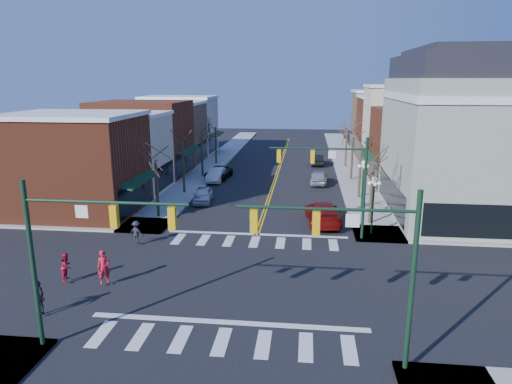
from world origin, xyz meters
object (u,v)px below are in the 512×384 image
(pedestrian_red_a, at_px, (104,267))
(car_left_far, at_px, (218,173))
(lamppost_corner, at_px, (374,196))
(car_left_mid, at_px, (216,175))
(car_left_near, at_px, (203,195))
(car_right_far, at_px, (317,160))
(car_right_near, at_px, (323,213))
(victorian_corner, at_px, (473,135))
(pedestrian_dark_a, at_px, (39,297))
(car_right_mid, at_px, (319,177))
(lamppost_midblock, at_px, (363,177))
(pedestrian_red_b, at_px, (67,267))
(pedestrian_dark_b, at_px, (136,232))

(pedestrian_red_a, bearing_deg, car_left_far, 56.96)
(lamppost_corner, relative_size, car_left_mid, 0.99)
(car_left_near, distance_m, car_right_far, 22.55)
(car_right_near, xyz_separation_m, car_right_far, (0.00, 24.96, -0.12))
(victorian_corner, distance_m, car_left_far, 26.42)
(car_right_far, bearing_deg, pedestrian_red_a, 70.86)
(lamppost_corner, bearing_deg, car_right_far, 97.05)
(pedestrian_dark_a, bearing_deg, car_left_far, 119.45)
(car_left_near, distance_m, car_right_mid, 13.71)
(car_right_near, relative_size, car_right_mid, 1.32)
(lamppost_midblock, height_order, pedestrian_red_b, lamppost_midblock)
(victorian_corner, relative_size, car_left_mid, 3.24)
(pedestrian_red_a, relative_size, pedestrian_dark_a, 1.13)
(lamppost_midblock, bearing_deg, pedestrian_dark_a, -130.61)
(car_right_mid, bearing_deg, lamppost_midblock, 113.68)
(car_left_mid, bearing_deg, car_right_near, -50.06)
(lamppost_corner, bearing_deg, pedestrian_dark_a, -141.80)
(car_right_far, relative_size, pedestrian_red_a, 2.34)
(car_left_near, height_order, pedestrian_dark_b, pedestrian_dark_b)
(lamppost_corner, distance_m, car_right_far, 27.79)
(car_right_mid, xyz_separation_m, pedestrian_red_b, (-14.35, -26.04, 0.18))
(car_left_mid, relative_size, pedestrian_dark_a, 2.64)
(car_left_mid, xyz_separation_m, car_left_far, (0.00, 1.40, -0.04))
(car_left_far, height_order, pedestrian_dark_a, pedestrian_dark_a)
(victorian_corner, xyz_separation_m, car_left_far, (-22.90, 11.75, -5.97))
(lamppost_corner, distance_m, car_left_far, 23.09)
(lamppost_corner, relative_size, car_right_far, 0.99)
(pedestrian_dark_b, bearing_deg, car_left_mid, -79.88)
(car_left_far, height_order, car_right_mid, car_right_mid)
(pedestrian_red_b, bearing_deg, car_left_near, -18.86)
(car_right_far, relative_size, pedestrian_red_b, 2.80)
(lamppost_midblock, bearing_deg, car_left_near, 175.42)
(car_left_mid, height_order, car_right_mid, car_right_mid)
(victorian_corner, height_order, car_left_mid, victorian_corner)
(pedestrian_red_a, bearing_deg, car_left_mid, 56.86)
(car_right_near, bearing_deg, pedestrian_dark_a, 43.13)
(victorian_corner, height_order, pedestrian_dark_b, victorian_corner)
(pedestrian_red_b, relative_size, pedestrian_dark_a, 0.94)
(car_right_near, bearing_deg, pedestrian_dark_b, 20.26)
(car_left_near, relative_size, pedestrian_dark_a, 2.39)
(victorian_corner, relative_size, pedestrian_red_a, 7.61)
(victorian_corner, height_order, car_left_near, victorian_corner)
(victorian_corner, distance_m, pedestrian_dark_a, 32.54)
(car_left_far, height_order, pedestrian_red_a, pedestrian_red_a)
(car_left_mid, relative_size, car_right_near, 0.75)
(pedestrian_dark_b, bearing_deg, pedestrian_red_a, 109.23)
(car_right_near, relative_size, pedestrian_dark_b, 3.75)
(car_left_far, xyz_separation_m, car_right_near, (11.20, -15.22, 0.16))
(car_right_far, distance_m, pedestrian_red_a, 39.43)
(car_right_mid, bearing_deg, pedestrian_red_a, 69.65)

